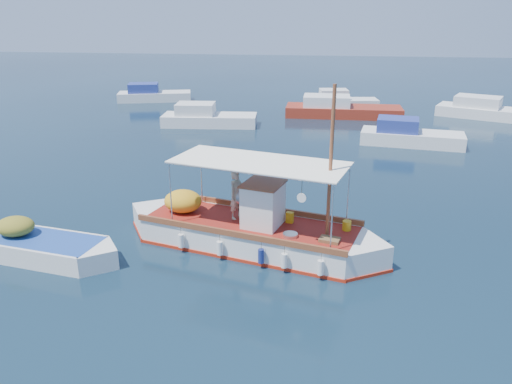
# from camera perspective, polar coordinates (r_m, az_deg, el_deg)

# --- Properties ---
(ground) EXTENTS (160.00, 160.00, 0.00)m
(ground) POSITION_cam_1_polar(r_m,az_deg,el_deg) (17.89, 1.97, -5.74)
(ground) COLOR black
(ground) RESTS_ON ground
(fishing_caique) EXTENTS (9.45, 4.34, 5.95)m
(fishing_caique) POSITION_cam_1_polar(r_m,az_deg,el_deg) (17.41, -0.87, -4.57)
(fishing_caique) COLOR white
(fishing_caique) RESTS_ON ground
(dinghy) EXTENTS (6.12, 2.44, 1.51)m
(dinghy) POSITION_cam_1_polar(r_m,az_deg,el_deg) (18.32, -23.84, -5.82)
(dinghy) COLOR white
(dinghy) RESTS_ON ground
(bg_boat_nw) EXTENTS (6.84, 2.97, 1.80)m
(bg_boat_nw) POSITION_cam_1_polar(r_m,az_deg,el_deg) (36.28, -5.65, 8.33)
(bg_boat_nw) COLOR silver
(bg_boat_nw) RESTS_ON ground
(bg_boat_n) EXTENTS (8.87, 2.85, 1.80)m
(bg_boat_n) POSITION_cam_1_polar(r_m,az_deg,el_deg) (39.90, 9.55, 9.21)
(bg_boat_n) COLOR maroon
(bg_boat_n) RESTS_ON ground
(bg_boat_ne) EXTENTS (6.33, 3.06, 1.80)m
(bg_boat_ne) POSITION_cam_1_polar(r_m,az_deg,el_deg) (32.24, 17.06, 6.08)
(bg_boat_ne) COLOR silver
(bg_boat_ne) RESTS_ON ground
(bg_boat_e) EXTENTS (8.46, 5.65, 1.80)m
(bg_boat_e) POSITION_cam_1_polar(r_m,az_deg,el_deg) (42.64, 25.16, 8.30)
(bg_boat_e) COLOR silver
(bg_boat_e) RESTS_ON ground
(bg_boat_far_w) EXTENTS (6.87, 3.94, 1.80)m
(bg_boat_far_w) POSITION_cam_1_polar(r_m,az_deg,el_deg) (47.38, -11.75, 10.75)
(bg_boat_far_w) COLOR silver
(bg_boat_far_w) RESTS_ON ground
(bg_boat_far_n) EXTENTS (5.93, 2.84, 1.80)m
(bg_boat_far_n) POSITION_cam_1_polar(r_m,az_deg,el_deg) (43.32, 9.70, 10.04)
(bg_boat_far_n) COLOR silver
(bg_boat_far_n) RESTS_ON ground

